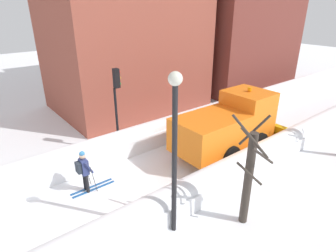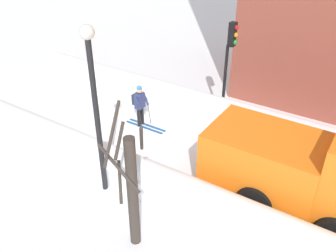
# 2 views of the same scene
# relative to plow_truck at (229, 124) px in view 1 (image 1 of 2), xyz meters

# --- Properties ---
(ground_plane) EXTENTS (80.00, 80.00, 0.00)m
(ground_plane) POSITION_rel_plow_truck_xyz_m (-0.58, 3.27, -1.48)
(ground_plane) COLOR white
(snowbank_left) EXTENTS (1.10, 36.00, 1.30)m
(snowbank_left) POSITION_rel_plow_truck_xyz_m (-3.01, 3.27, -0.86)
(snowbank_left) COLOR white
(snowbank_left) RESTS_ON ground
(snowbank_right) EXTENTS (1.10, 36.00, 1.14)m
(snowbank_right) POSITION_rel_plow_truck_xyz_m (1.85, 3.27, -0.96)
(snowbank_right) COLOR white
(snowbank_right) RESTS_ON ground
(plow_truck) EXTENTS (3.20, 5.98, 3.12)m
(plow_truck) POSITION_rel_plow_truck_xyz_m (0.00, 0.00, 0.00)
(plow_truck) COLOR orange
(plow_truck) RESTS_ON ground
(skier) EXTENTS (0.62, 1.80, 1.81)m
(skier) POSITION_rel_plow_truck_xyz_m (-1.31, -6.99, -0.48)
(skier) COLOR black
(skier) RESTS_ON ground
(traffic_light_pole) EXTENTS (0.28, 0.42, 4.22)m
(traffic_light_pole) POSITION_rel_plow_truck_xyz_m (-3.43, -4.20, 1.49)
(traffic_light_pole) COLOR black
(traffic_light_pole) RESTS_ON ground
(street_lamp) EXTENTS (0.40, 0.40, 5.34)m
(street_lamp) POSITION_rel_plow_truck_xyz_m (2.51, -5.60, 1.89)
(street_lamp) COLOR black
(street_lamp) RESTS_ON ground
(bare_tree_near) EXTENTS (1.22, 1.20, 4.01)m
(bare_tree_near) POSITION_rel_plow_truck_xyz_m (3.71, -3.48, 0.39)
(bare_tree_near) COLOR #3C342D
(bare_tree_near) RESTS_ON ground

